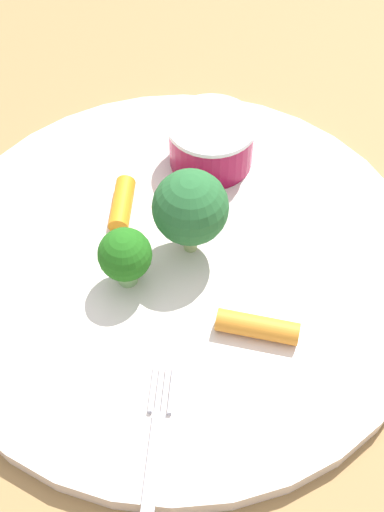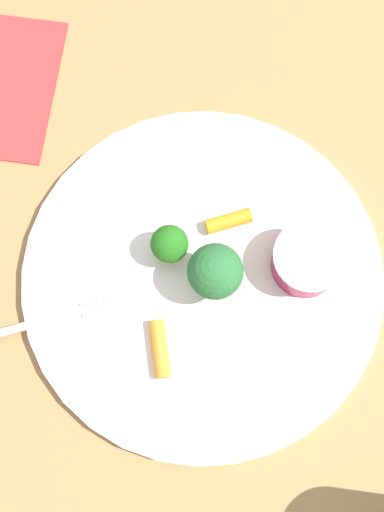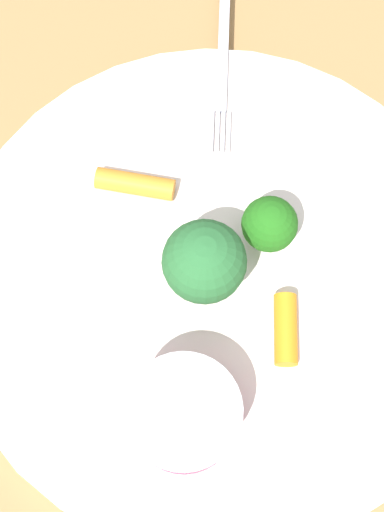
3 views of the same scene
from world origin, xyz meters
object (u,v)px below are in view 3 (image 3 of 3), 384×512
object	(u,v)px
sauce_cup	(184,415)
fork	(223,41)
broccoli_floret_0	(269,225)
carrot_stick_1	(282,334)
broccoli_floret_1	(198,256)
carrot_stick_0	(135,184)
plate	(215,275)

from	to	relation	value
sauce_cup	fork	bearing A→B (deg)	-142.51
broccoli_floret_0	carrot_stick_1	bearing A→B (deg)	49.71
broccoli_floret_1	carrot_stick_0	world-z (taller)	broccoli_floret_1
plate	carrot_stick_1	xyz separation A→B (m)	(0.00, 0.05, 0.01)
broccoli_floret_1	fork	size ratio (longest dim) A/B	0.45
carrot_stick_0	carrot_stick_1	xyz separation A→B (m)	(0.01, 0.12, -0.00)
plate	fork	world-z (taller)	fork
plate	broccoli_floret_1	size ratio (longest dim) A/B	5.09
plate	carrot_stick_0	bearing A→B (deg)	-94.97
carrot_stick_1	carrot_stick_0	bearing A→B (deg)	-94.35
plate	sauce_cup	world-z (taller)	sauce_cup
fork	carrot_stick_0	bearing A→B (deg)	16.08
carrot_stick_0	broccoli_floret_1	bearing A→B (deg)	76.07
sauce_cup	broccoli_floret_0	distance (m)	0.11
sauce_cup	fork	world-z (taller)	sauce_cup
plate	fork	bearing A→B (deg)	-139.21
sauce_cup	broccoli_floret_0	bearing A→B (deg)	-161.25
broccoli_floret_1	carrot_stick_0	size ratio (longest dim) A/B	1.29
plate	sauce_cup	bearing A→B (deg)	31.42
carrot_stick_0	fork	bearing A→B (deg)	-163.92
broccoli_floret_0	carrot_stick_1	world-z (taller)	broccoli_floret_0
plate	carrot_stick_0	distance (m)	0.07
fork	broccoli_floret_0	bearing A→B (deg)	52.53
sauce_cup	carrot_stick_1	xyz separation A→B (m)	(-0.07, 0.01, -0.01)
carrot_stick_0	carrot_stick_1	bearing A→B (deg)	85.65
broccoli_floret_0	fork	xyz separation A→B (m)	(-0.08, -0.11, -0.02)
broccoli_floret_0	broccoli_floret_1	world-z (taller)	broccoli_floret_1
carrot_stick_1	fork	size ratio (longest dim) A/B	0.29
plate	broccoli_floret_0	size ratio (longest dim) A/B	7.47
sauce_cup	carrot_stick_1	size ratio (longest dim) A/B	1.51
sauce_cup	broccoli_floret_1	distance (m)	0.08
broccoli_floret_1	carrot_stick_1	world-z (taller)	broccoli_floret_1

